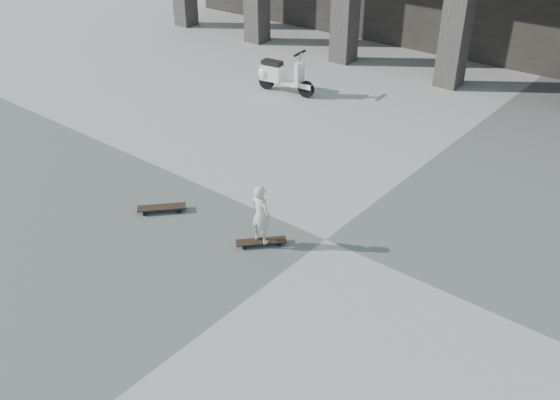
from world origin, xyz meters
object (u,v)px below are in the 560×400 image
Objects in this scene: skateboard_spare at (162,208)px; scooter at (277,74)px; longboard at (261,242)px; child at (261,214)px.

scooter is (-2.40, 6.26, 0.39)m from skateboard_spare.
scooter is (-4.52, 5.91, 0.41)m from longboard.
child reaches higher than skateboard_spare.
skateboard_spare is 2.21m from child.
skateboard_spare is 0.46× the size of scooter.
longboard is at bearing -60.17° from scooter.
skateboard_spare is at bearing -76.55° from scooter.
longboard is at bearing -38.45° from skateboard_spare.
scooter reaches higher than longboard.
longboard is 7.45m from scooter.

